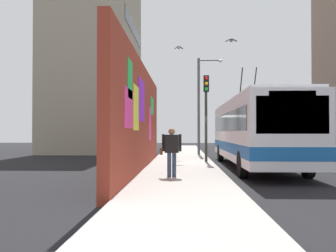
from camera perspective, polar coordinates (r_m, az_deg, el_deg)
ground_plane at (r=19.44m, az=6.89°, el=-5.90°), size 80.00×80.00×0.00m
sidewalk_slab at (r=19.37m, az=2.14°, el=-5.71°), size 48.00×3.20×0.15m
graffiti_wall at (r=16.03m, az=-4.14°, el=1.15°), size 15.25×0.32×4.52m
building_far_left at (r=34.14m, az=-10.87°, el=9.41°), size 11.90×6.65×15.64m
city_bus at (r=18.00m, az=13.02°, el=-0.62°), size 12.24×2.65×4.97m
parked_car_white at (r=22.88m, az=24.25°, el=-3.00°), size 4.07×1.78×1.58m
parked_car_champagne at (r=28.61m, az=19.67°, el=-2.60°), size 4.69×1.78×1.58m
parked_car_silver at (r=34.70m, az=16.53°, el=-2.32°), size 4.69×1.82×1.58m
pedestrian_near_wall at (r=12.81m, az=0.52°, el=-3.42°), size 0.22×0.75×1.67m
traffic_light at (r=19.40m, az=5.84°, el=3.38°), size 0.49×0.28×4.47m
street_lamp at (r=25.89m, az=5.13°, el=4.10°), size 0.44×1.73×6.65m
flying_pigeons at (r=21.92m, az=3.87°, el=12.09°), size 7.24×3.11×1.42m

